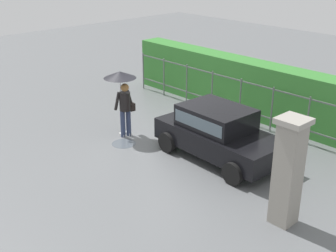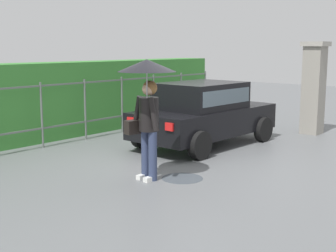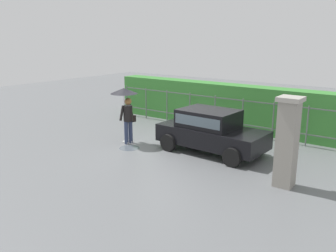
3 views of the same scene
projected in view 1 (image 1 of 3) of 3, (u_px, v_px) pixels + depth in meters
The scene contains 7 objects.
ground_plane at pixel (164, 144), 13.36m from camera, with size 40.00×40.00×0.00m, color slate.
car at pixel (218, 131), 12.26m from camera, with size 3.78×1.95×1.48m.
pedestrian at pixel (122, 89), 13.40m from camera, with size 0.99×0.99×2.09m.
gate_pillar at pixel (288, 171), 9.17m from camera, with size 0.60×0.60×2.42m.
fence_section at pixel (240, 98), 14.82m from camera, with size 10.20×0.05×1.50m.
hedge_row at pixel (256, 89), 15.29m from camera, with size 11.15×0.90×1.90m, color #387F33.
puddle_near at pixel (124, 143), 13.42m from camera, with size 0.73×0.73×0.00m, color #4C545B.
Camera 1 is at (9.00, -8.16, 5.59)m, focal length 47.36 mm.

